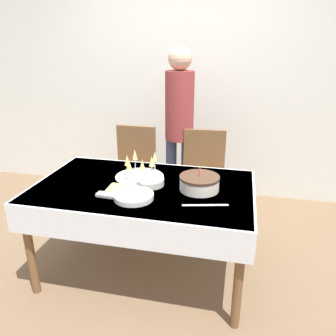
% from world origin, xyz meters
% --- Properties ---
extents(ground_plane, '(12.00, 12.00, 0.00)m').
position_xyz_m(ground_plane, '(0.00, 0.00, 0.00)').
color(ground_plane, brown).
extents(wall_back, '(8.00, 0.05, 2.70)m').
position_xyz_m(wall_back, '(0.00, 1.67, 1.35)').
color(wall_back, silver).
rests_on(wall_back, ground_plane).
extents(dining_table, '(1.60, 0.97, 0.75)m').
position_xyz_m(dining_table, '(0.00, 0.00, 0.65)').
color(dining_table, white).
rests_on(dining_table, ground_plane).
extents(dining_chair_far_left, '(0.43, 0.43, 0.97)m').
position_xyz_m(dining_chair_far_left, '(-0.35, 0.80, 0.53)').
color(dining_chair_far_left, brown).
rests_on(dining_chair_far_left, ground_plane).
extents(dining_chair_far_right, '(0.44, 0.44, 0.97)m').
position_xyz_m(dining_chair_far_right, '(0.35, 0.80, 0.53)').
color(dining_chair_far_right, brown).
rests_on(dining_chair_far_right, ground_plane).
extents(birthday_cake, '(0.28, 0.28, 0.18)m').
position_xyz_m(birthday_cake, '(0.41, 0.02, 0.81)').
color(birthday_cake, silver).
rests_on(birthday_cake, dining_table).
extents(champagne_tray, '(0.38, 0.38, 0.18)m').
position_xyz_m(champagne_tray, '(-0.07, 0.16, 0.83)').
color(champagne_tray, silver).
rests_on(champagne_tray, dining_table).
extents(plate_stack_main, '(0.27, 0.27, 0.03)m').
position_xyz_m(plate_stack_main, '(0.00, -0.22, 0.77)').
color(plate_stack_main, white).
rests_on(plate_stack_main, dining_table).
extents(plate_stack_dessert, '(0.20, 0.20, 0.05)m').
position_xyz_m(plate_stack_dessert, '(0.05, 0.02, 0.78)').
color(plate_stack_dessert, silver).
rests_on(plate_stack_dessert, dining_table).
extents(cake_knife, '(0.30, 0.09, 0.00)m').
position_xyz_m(cake_knife, '(0.48, -0.22, 0.76)').
color(cake_knife, silver).
rests_on(cake_knife, dining_table).
extents(fork_pile, '(0.17, 0.07, 0.02)m').
position_xyz_m(fork_pile, '(-0.18, -0.23, 0.76)').
color(fork_pile, silver).
rests_on(fork_pile, dining_table).
extents(napkin_pile, '(0.15, 0.15, 0.01)m').
position_xyz_m(napkin_pile, '(-0.15, -0.10, 0.76)').
color(napkin_pile, '#E0D166').
rests_on(napkin_pile, dining_table).
extents(person_standing, '(0.28, 0.28, 1.72)m').
position_xyz_m(person_standing, '(0.07, 1.02, 1.04)').
color(person_standing, '#3F4C72').
rests_on(person_standing, ground_plane).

